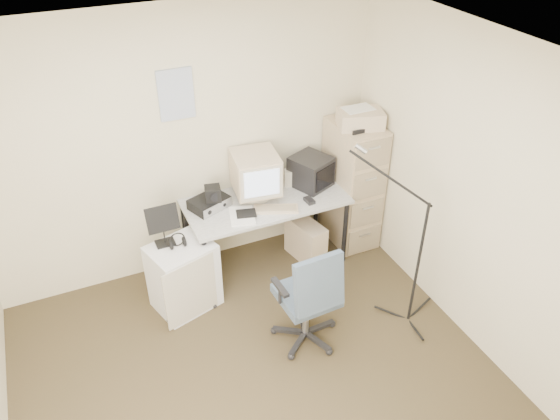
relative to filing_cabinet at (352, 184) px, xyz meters
name	(u,v)px	position (x,y,z in m)	size (l,w,h in m)	color
floor	(266,394)	(-1.58, -1.48, -0.66)	(3.60, 3.60, 0.01)	#413825
ceiling	(258,77)	(-1.58, -1.48, 1.85)	(3.60, 3.60, 0.01)	white
wall_back	(184,147)	(-1.58, 0.32, 0.60)	(3.60, 0.02, 2.50)	beige
wall_right	(485,203)	(0.22, -1.48, 0.60)	(0.02, 3.60, 2.50)	beige
wall_calendar	(176,94)	(-1.60, 0.31, 1.10)	(0.30, 0.02, 0.44)	white
filing_cabinet	(352,184)	(0.00, 0.00, 0.00)	(0.40, 0.60, 1.30)	tan
printer	(360,119)	(0.00, -0.05, 0.73)	(0.41, 0.28, 0.16)	beige
desk	(266,232)	(-0.95, -0.03, -0.29)	(1.50, 0.70, 0.73)	silver
crt_monitor	(255,176)	(-1.01, 0.06, 0.30)	(0.40, 0.42, 0.44)	beige
crt_tv	(311,171)	(-0.45, 0.05, 0.23)	(0.32, 0.34, 0.30)	black
desk_speaker	(289,178)	(-0.64, 0.12, 0.16)	(0.09, 0.09, 0.17)	beige
keyboard	(276,209)	(-0.93, -0.22, 0.09)	(0.40, 0.14, 0.02)	beige
mouse	(309,201)	(-0.60, -0.22, 0.10)	(0.07, 0.11, 0.03)	black
radio_receiver	(209,203)	(-1.46, 0.07, 0.13)	(0.33, 0.24, 0.10)	black
radio_speaker	(213,194)	(-1.43, 0.03, 0.24)	(0.14, 0.13, 0.14)	black
papers	(242,216)	(-1.25, -0.19, 0.09)	(0.21, 0.29, 0.02)	white
pc_tower	(306,240)	(-0.57, -0.12, -0.44)	(0.20, 0.45, 0.42)	beige
office_chair	(307,293)	(-1.05, -1.09, -0.15)	(0.57, 0.57, 1.00)	#4E5D6E
side_cart	(184,276)	(-1.85, -0.29, -0.32)	(0.52, 0.42, 0.65)	silver
music_stand	(163,225)	(-1.95, -0.19, 0.20)	(0.27, 0.14, 0.39)	black
headphones	(178,242)	(-1.86, -0.28, 0.05)	(0.15, 0.15, 0.03)	black
mic_stand	(421,247)	(-0.12, -1.27, 0.15)	(0.02, 0.02, 1.59)	black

